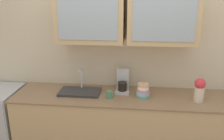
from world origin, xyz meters
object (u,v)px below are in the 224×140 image
(sink_faucet, at_px, (80,91))
(coffee_maker, at_px, (123,83))
(vase, at_px, (200,89))
(cup_near_sink, at_px, (110,95))
(bowl_stack, at_px, (143,91))

(sink_faucet, distance_m, coffee_maker, 0.55)
(vase, distance_m, cup_near_sink, 1.04)
(sink_faucet, relative_size, vase, 1.79)
(bowl_stack, xyz_separation_m, coffee_maker, (-0.25, 0.16, 0.03))
(sink_faucet, relative_size, bowl_stack, 2.91)
(vase, distance_m, coffee_maker, 0.92)
(vase, bearing_deg, bowl_stack, 175.52)
(coffee_maker, bearing_deg, bowl_stack, -32.44)
(vase, bearing_deg, cup_near_sink, -178.70)
(sink_faucet, distance_m, vase, 1.43)
(bowl_stack, distance_m, coffee_maker, 0.30)
(cup_near_sink, distance_m, coffee_maker, 0.28)
(bowl_stack, relative_size, vase, 0.61)
(bowl_stack, bearing_deg, cup_near_sink, -169.46)
(bowl_stack, height_order, vase, vase)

